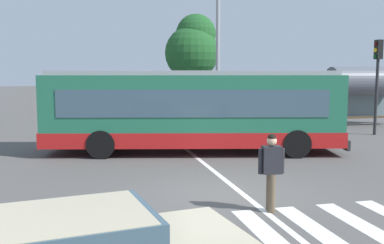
# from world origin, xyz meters

# --- Properties ---
(ground_plane) EXTENTS (160.00, 160.00, 0.00)m
(ground_plane) POSITION_xyz_m (0.00, 0.00, 0.00)
(ground_plane) COLOR #514F4C
(city_transit_bus) EXTENTS (11.23, 4.86, 3.06)m
(city_transit_bus) POSITION_xyz_m (0.55, 5.72, 1.59)
(city_transit_bus) COLOR black
(city_transit_bus) RESTS_ON ground_plane
(pedestrian_crossing_street) EXTENTS (0.58, 0.31, 1.72)m
(pedestrian_crossing_street) POSITION_xyz_m (0.56, -1.54, 0.97)
(pedestrian_crossing_street) COLOR brown
(pedestrian_crossing_street) RESTS_ON ground_plane
(parked_car_white) EXTENTS (1.94, 4.54, 1.35)m
(parked_car_white) POSITION_xyz_m (-2.12, 17.04, 0.77)
(parked_car_white) COLOR black
(parked_car_white) RESTS_ON ground_plane
(parked_car_blue) EXTENTS (2.21, 4.64, 1.35)m
(parked_car_blue) POSITION_xyz_m (0.63, 16.86, 0.77)
(parked_car_blue) COLOR black
(parked_car_blue) RESTS_ON ground_plane
(parked_car_champagne) EXTENTS (1.96, 4.54, 1.35)m
(parked_car_champagne) POSITION_xyz_m (3.34, 16.49, 0.77)
(parked_car_champagne) COLOR black
(parked_car_champagne) RESTS_ON ground_plane
(parked_car_teal) EXTENTS (1.99, 4.56, 1.35)m
(parked_car_teal) POSITION_xyz_m (6.13, 16.79, 0.77)
(parked_car_teal) COLOR black
(parked_car_teal) RESTS_ON ground_plane
(traffic_light_far_corner) EXTENTS (0.33, 0.32, 4.48)m
(traffic_light_far_corner) POSITION_xyz_m (10.06, 8.09, 3.02)
(traffic_light_far_corner) COLOR #28282B
(traffic_light_far_corner) RESTS_ON ground_plane
(bus_stop_shelter) EXTENTS (4.20, 1.54, 3.25)m
(bus_stop_shelter) POSITION_xyz_m (11.74, 11.47, 2.42)
(bus_stop_shelter) COLOR #28282B
(bus_stop_shelter) RESTS_ON ground_plane
(twin_arm_street_lamp) EXTENTS (4.64, 0.32, 8.06)m
(twin_arm_street_lamp) POSITION_xyz_m (3.25, 11.52, 5.04)
(twin_arm_street_lamp) COLOR #939399
(twin_arm_street_lamp) RESTS_ON ground_plane
(background_tree_right) EXTENTS (3.76, 3.76, 6.99)m
(background_tree_right) POSITION_xyz_m (4.05, 20.26, 4.64)
(background_tree_right) COLOR brown
(background_tree_right) RESTS_ON ground_plane
(crosswalk_painted_stripes) EXTENTS (6.55, 3.00, 0.01)m
(crosswalk_painted_stripes) POSITION_xyz_m (-0.05, -2.85, 0.00)
(crosswalk_painted_stripes) COLOR silver
(crosswalk_painted_stripes) RESTS_ON ground_plane
(lane_center_line) EXTENTS (0.16, 24.00, 0.01)m
(lane_center_line) POSITION_xyz_m (0.44, 2.00, 0.00)
(lane_center_line) COLOR silver
(lane_center_line) RESTS_ON ground_plane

